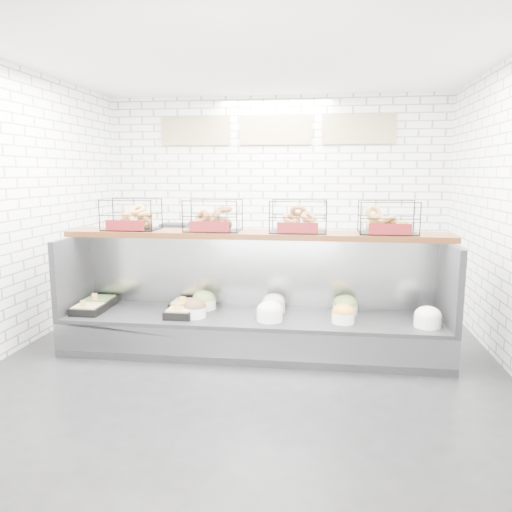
# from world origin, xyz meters

# --- Properties ---
(ground) EXTENTS (5.50, 5.50, 0.00)m
(ground) POSITION_xyz_m (0.00, 0.00, 0.00)
(ground) COLOR black
(ground) RESTS_ON ground
(room_shell) EXTENTS (5.02, 5.51, 3.01)m
(room_shell) POSITION_xyz_m (0.00, 0.60, 2.06)
(room_shell) COLOR white
(room_shell) RESTS_ON ground
(display_case) EXTENTS (4.00, 0.90, 1.20)m
(display_case) POSITION_xyz_m (0.00, 0.34, 0.33)
(display_case) COLOR black
(display_case) RESTS_ON ground
(bagel_shelf) EXTENTS (4.10, 0.50, 0.40)m
(bagel_shelf) POSITION_xyz_m (-0.00, 0.52, 1.38)
(bagel_shelf) COLOR #401F0D
(bagel_shelf) RESTS_ON display_case
(prep_counter) EXTENTS (4.00, 0.60, 1.20)m
(prep_counter) POSITION_xyz_m (-0.01, 2.43, 0.47)
(prep_counter) COLOR #93969B
(prep_counter) RESTS_ON ground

